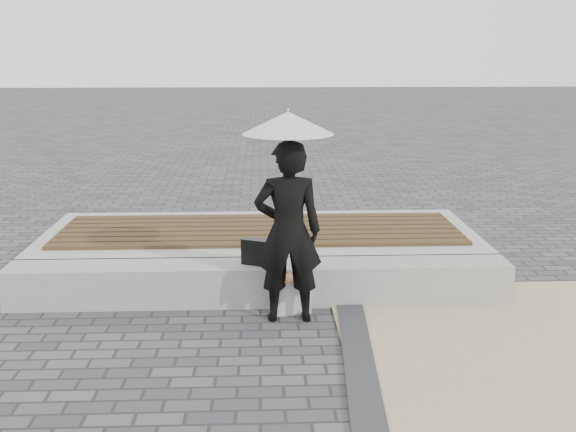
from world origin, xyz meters
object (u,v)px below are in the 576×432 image
object	(u,v)px
handbag	(260,252)
seating_ledge	(260,282)
canvas_tote	(292,295)
woman	(288,232)
parasol	(288,123)

from	to	relation	value
handbag	seating_ledge	bearing A→B (deg)	121.49
seating_ledge	handbag	xyz separation A→B (m)	(0.01, -0.04, 0.33)
canvas_tote	handbag	bearing A→B (deg)	127.36
handbag	canvas_tote	size ratio (longest dim) A/B	1.00
seating_ledge	woman	distance (m)	0.85
woman	seating_ledge	bearing A→B (deg)	-63.12
woman	parasol	distance (m)	0.99
handbag	canvas_tote	world-z (taller)	handbag
seating_ledge	parasol	world-z (taller)	parasol
seating_ledge	canvas_tote	xyz separation A→B (m)	(0.31, -0.32, -0.02)
handbag	canvas_tote	distance (m)	0.54
woman	canvas_tote	distance (m)	0.69
woman	handbag	world-z (taller)	woman
woman	handbag	bearing A→B (deg)	-61.38
woman	canvas_tote	bearing A→B (deg)	-109.70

